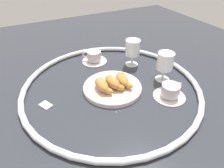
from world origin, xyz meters
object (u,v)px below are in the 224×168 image
(croissant_small, at_px, (113,82))
(juice_glass_right, at_px, (133,48))
(coffee_cup_near, at_px, (94,57))
(coffee_cup_far, at_px, (170,92))
(croissant_large, at_px, (102,85))
(croissant_extra, at_px, (123,79))
(pastry_plate, at_px, (112,87))
(juice_glass_left, at_px, (165,62))
(sugar_packet, at_px, (46,105))

(croissant_small, distance_m, juice_glass_right, 0.25)
(coffee_cup_near, xyz_separation_m, coffee_cup_far, (0.43, 0.16, 0.00))
(juice_glass_right, bearing_deg, coffee_cup_far, -0.53)
(croissant_small, xyz_separation_m, coffee_cup_far, (0.16, 0.19, -0.01))
(croissant_large, bearing_deg, juice_glass_right, 121.72)
(croissant_small, distance_m, croissant_extra, 0.05)
(pastry_plate, xyz_separation_m, coffee_cup_far, (0.16, 0.20, 0.02))
(pastry_plate, distance_m, coffee_cup_near, 0.28)
(juice_glass_left, bearing_deg, sugar_packet, -96.60)
(pastry_plate, relative_size, croissant_large, 1.91)
(pastry_plate, distance_m, juice_glass_left, 0.27)
(coffee_cup_near, distance_m, juice_glass_right, 0.22)
(croissant_small, height_order, juice_glass_right, juice_glass_right)
(croissant_large, relative_size, croissant_small, 1.00)
(coffee_cup_near, xyz_separation_m, juice_glass_right, (0.12, 0.17, 0.07))
(coffee_cup_far, bearing_deg, sugar_packet, -110.82)
(croissant_extra, bearing_deg, coffee_cup_near, -175.30)
(coffee_cup_near, height_order, coffee_cup_far, same)
(coffee_cup_near, xyz_separation_m, juice_glass_left, (0.31, 0.22, 0.07))
(pastry_plate, bearing_deg, juice_glass_right, 127.76)
(pastry_plate, distance_m, croissant_extra, 0.06)
(juice_glass_left, bearing_deg, juice_glass_right, -163.59)
(pastry_plate, bearing_deg, juice_glass_left, 81.72)
(croissant_small, bearing_deg, sugar_packet, -95.04)
(croissant_large, bearing_deg, croissant_small, 87.83)
(coffee_cup_near, height_order, sugar_packet, coffee_cup_near)
(croissant_large, bearing_deg, coffee_cup_far, 56.49)
(sugar_packet, bearing_deg, croissant_large, 57.72)
(croissant_large, bearing_deg, coffee_cup_near, 164.30)
(pastry_plate, relative_size, croissant_extra, 1.93)
(juice_glass_left, relative_size, sugar_packet, 2.80)
(juice_glass_right, bearing_deg, juice_glass_left, 16.41)
(croissant_extra, bearing_deg, juice_glass_right, 137.11)
(croissant_small, distance_m, juice_glass_left, 0.26)
(juice_glass_left, height_order, sugar_packet, juice_glass_left)
(juice_glass_left, height_order, juice_glass_right, same)
(juice_glass_right, bearing_deg, sugar_packet, -75.33)
(juice_glass_left, relative_size, juice_glass_right, 1.00)
(juice_glass_left, bearing_deg, croissant_extra, -99.69)
(croissant_small, xyz_separation_m, coffee_cup_near, (-0.28, 0.03, -0.01))
(juice_glass_right, height_order, sugar_packet, juice_glass_right)
(pastry_plate, xyz_separation_m, croissant_large, (-0.00, -0.05, 0.03))
(croissant_large, xyz_separation_m, coffee_cup_far, (0.16, 0.24, -0.01))
(pastry_plate, xyz_separation_m, sugar_packet, (-0.03, -0.29, -0.01))
(croissant_small, relative_size, juice_glass_right, 0.98)
(croissant_small, bearing_deg, coffee_cup_near, 174.41)
(croissant_small, xyz_separation_m, juice_glass_right, (-0.15, 0.19, 0.05))
(pastry_plate, bearing_deg, croissant_large, -92.49)
(croissant_extra, height_order, coffee_cup_near, croissant_extra)
(croissant_large, relative_size, juice_glass_right, 0.98)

